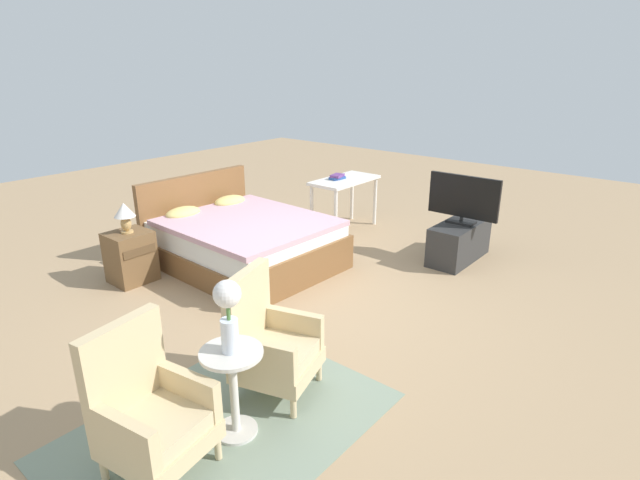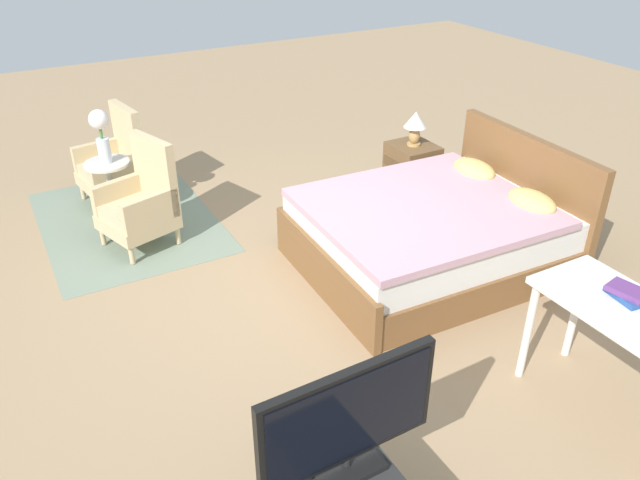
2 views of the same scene
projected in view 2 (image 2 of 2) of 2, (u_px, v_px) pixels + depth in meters
name	position (u px, v px, depth m)	size (l,w,h in m)	color
ground_plane	(298.00, 288.00, 4.88)	(16.00, 16.00, 0.00)	#A38460
floor_rug	(128.00, 221.00, 5.84)	(2.10, 1.50, 0.01)	gray
bed	(434.00, 232.00, 5.05)	(1.66, 2.05, 0.96)	brown
armchair_by_window_left	(115.00, 164.00, 6.06)	(0.62, 0.62, 0.92)	#CCB284
armchair_by_window_right	(141.00, 203.00, 5.32)	(0.68, 0.68, 0.92)	#CCB284
side_table	(111.00, 186.00, 5.61)	(0.40, 0.40, 0.62)	beige
flower_vase	(101.00, 131.00, 5.35)	(0.17, 0.17, 0.48)	silver
nightstand	(411.00, 172.00, 6.14)	(0.44, 0.41, 0.56)	brown
table_lamp	(415.00, 124.00, 5.89)	(0.22, 0.22, 0.33)	tan
tv_flatscreen	(348.00, 420.00, 2.66)	(0.21, 0.86, 0.58)	black
vanity_desk	(627.00, 326.00, 3.45)	(1.04, 0.52, 0.74)	silver
book_stack	(627.00, 293.00, 3.47)	(0.23, 0.17, 0.07)	#284C8E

